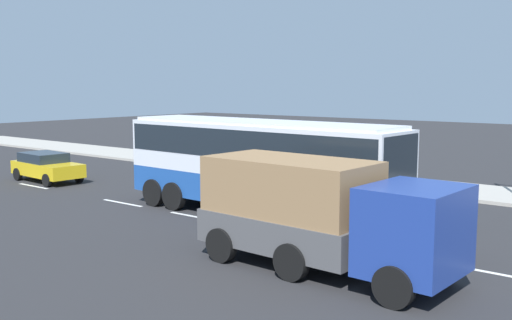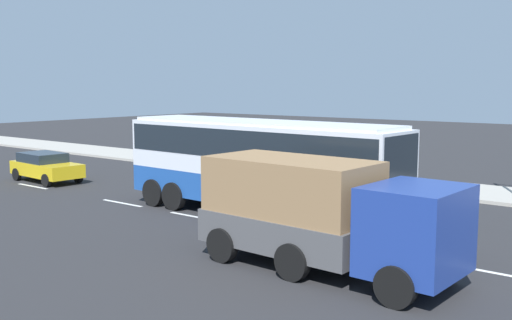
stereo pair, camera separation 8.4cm
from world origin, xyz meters
The scene contains 7 objects.
ground_plane centered at (0.00, 0.00, 0.00)m, with size 120.00×120.00×0.00m, color #28282B.
sidewalk_curb centered at (0.00, 8.80, 0.07)m, with size 80.00×4.00×0.15m, color #A8A399.
lane_centreline centered at (1.32, -2.28, 0.00)m, with size 42.18×0.16×0.01m.
coach_bus centered at (-0.55, -0.87, 2.21)m, with size 11.51×3.01×3.58m.
cargo_truck centered at (4.66, -4.85, 1.57)m, with size 7.13×2.86×2.89m.
car_yellow_taxi centered at (-14.01, -1.04, 0.78)m, with size 4.35×2.14×1.45m.
pedestrian_near_curb centered at (-5.50, 8.02, 1.18)m, with size 0.32×0.32×1.77m.
Camera 1 is at (12.65, -17.77, 4.86)m, focal length 41.43 mm.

